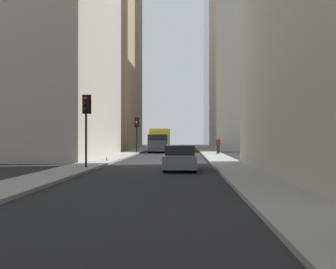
{
  "coord_description": "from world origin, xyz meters",
  "views": [
    {
      "loc": [
        -27.24,
        -1.68,
        1.87
      ],
      "look_at": [
        16.56,
        0.22,
        2.13
      ],
      "focal_mm": 42.14,
      "sensor_mm": 36.0,
      "label": 1
    }
  ],
  "objects_px": {
    "traffic_light_foreground": "(86,114)",
    "pedestrian": "(218,145)",
    "hatchback_grey": "(180,158)",
    "traffic_light_midblock": "(137,127)",
    "delivery_truck": "(159,140)",
    "discarded_bottle": "(107,159)"
  },
  "relations": [
    {
      "from": "delivery_truck",
      "to": "discarded_bottle",
      "type": "distance_m",
      "value": 19.08
    },
    {
      "from": "traffic_light_foreground",
      "to": "discarded_bottle",
      "type": "xyz_separation_m",
      "value": [
        6.05,
        0.02,
        -2.94
      ]
    },
    {
      "from": "traffic_light_foreground",
      "to": "traffic_light_midblock",
      "type": "distance_m",
      "value": 22.85
    },
    {
      "from": "delivery_truck",
      "to": "traffic_light_foreground",
      "type": "distance_m",
      "value": 25.11
    },
    {
      "from": "discarded_bottle",
      "to": "delivery_truck",
      "type": "bearing_deg",
      "value": -7.81
    },
    {
      "from": "hatchback_grey",
      "to": "traffic_light_foreground",
      "type": "distance_m",
      "value": 5.94
    },
    {
      "from": "hatchback_grey",
      "to": "discarded_bottle",
      "type": "relative_size",
      "value": 15.93
    },
    {
      "from": "delivery_truck",
      "to": "hatchback_grey",
      "type": "xyz_separation_m",
      "value": [
        -25.17,
        -2.8,
        -0.8
      ]
    },
    {
      "from": "traffic_light_foreground",
      "to": "pedestrian",
      "type": "height_order",
      "value": "traffic_light_foreground"
    },
    {
      "from": "hatchback_grey",
      "to": "discarded_bottle",
      "type": "height_order",
      "value": "hatchback_grey"
    },
    {
      "from": "traffic_light_midblock",
      "to": "pedestrian",
      "type": "bearing_deg",
      "value": -114.97
    },
    {
      "from": "hatchback_grey",
      "to": "traffic_light_midblock",
      "type": "distance_m",
      "value": 23.82
    },
    {
      "from": "traffic_light_midblock",
      "to": "discarded_bottle",
      "type": "bearing_deg",
      "value": 179.69
    },
    {
      "from": "traffic_light_foreground",
      "to": "pedestrian",
      "type": "bearing_deg",
      "value": -25.91
    },
    {
      "from": "delivery_truck",
      "to": "pedestrian",
      "type": "distance_m",
      "value": 9.03
    },
    {
      "from": "traffic_light_foreground",
      "to": "pedestrian",
      "type": "xyz_separation_m",
      "value": [
        18.66,
        -9.06,
        -2.12
      ]
    },
    {
      "from": "hatchback_grey",
      "to": "pedestrian",
      "type": "distance_m",
      "value": 19.27
    },
    {
      "from": "traffic_light_foreground",
      "to": "traffic_light_midblock",
      "type": "bearing_deg",
      "value": -0.17
    },
    {
      "from": "hatchback_grey",
      "to": "pedestrian",
      "type": "relative_size",
      "value": 2.51
    },
    {
      "from": "pedestrian",
      "to": "discarded_bottle",
      "type": "bearing_deg",
      "value": 144.21
    },
    {
      "from": "traffic_light_midblock",
      "to": "hatchback_grey",
      "type": "bearing_deg",
      "value": -167.08
    },
    {
      "from": "delivery_truck",
      "to": "pedestrian",
      "type": "bearing_deg",
      "value": -133.92
    }
  ]
}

